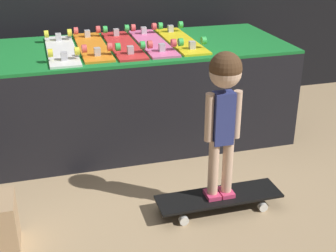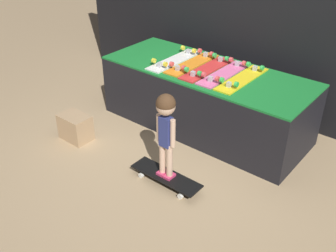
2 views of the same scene
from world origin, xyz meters
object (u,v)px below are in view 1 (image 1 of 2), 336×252
Objects in this scene: skateboard_orange_on_rack at (92,45)px; skateboard_on_floor at (219,198)px; skateboard_pink_on_rack at (152,42)px; child at (224,99)px; skateboard_white_on_rack at (61,49)px; skateboard_yellow_on_rack at (181,39)px; skateboard_red_on_rack at (123,44)px.

skateboard_orange_on_rack is 1.39m from skateboard_on_floor.
skateboard_pink_on_rack is 0.95× the size of child.
skateboard_pink_on_rack is 1.11× the size of skateboard_on_floor.
skateboard_yellow_on_rack is at bearing 2.52° from skateboard_white_on_rack.
skateboard_white_on_rack is 0.64m from skateboard_pink_on_rack.
skateboard_orange_on_rack and skateboard_red_on_rack have the same top height.
child is (-0.00, 0.00, 0.60)m from skateboard_on_floor.
skateboard_orange_on_rack is 1.00× the size of skateboard_yellow_on_rack.
skateboard_yellow_on_rack is (0.21, 0.00, 0.00)m from skateboard_pink_on_rack.
skateboard_orange_on_rack is at bearing 12.16° from skateboard_white_on_rack.
skateboard_white_on_rack is at bearing 125.52° from child.
child is at bearing -95.50° from skateboard_yellow_on_rack.
skateboard_white_on_rack is 1.00× the size of skateboard_yellow_on_rack.
skateboard_red_on_rack is at bearing 106.35° from skateboard_on_floor.
skateboard_on_floor is 0.86× the size of child.
skateboard_pink_on_rack is at bearing 96.02° from child.
skateboard_white_on_rack is 1.00× the size of skateboard_red_on_rack.
skateboard_white_on_rack is at bearing -167.84° from skateboard_orange_on_rack.
skateboard_red_on_rack is 0.95× the size of child.
skateboard_white_on_rack is 1.45m from skateboard_on_floor.
skateboard_white_on_rack is 1.29m from child.
skateboard_pink_on_rack is at bearing 95.59° from skateboard_on_floor.
skateboard_yellow_on_rack is 1.11× the size of skateboard_on_floor.
skateboard_orange_on_rack is at bearing 175.56° from skateboard_red_on_rack.
skateboard_pink_on_rack is at bearing 1.02° from skateboard_red_on_rack.
skateboard_orange_on_rack is at bearing 179.24° from skateboard_yellow_on_rack.
child is (-0.11, -1.10, -0.05)m from skateboard_yellow_on_rack.
child reaches higher than skateboard_orange_on_rack.
child is at bearing -73.65° from skateboard_red_on_rack.
skateboard_yellow_on_rack is 1.10m from child.
skateboard_red_on_rack is at bearing 3.94° from skateboard_white_on_rack.
skateboard_pink_on_rack is 1.00× the size of skateboard_yellow_on_rack.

